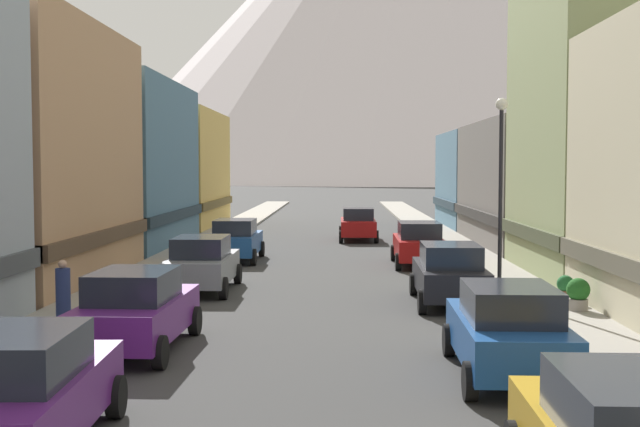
% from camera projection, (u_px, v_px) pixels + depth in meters
% --- Properties ---
extents(sidewalk_left, '(2.50, 100.00, 0.15)m').
position_uv_depth(sidewalk_left, '(200.00, 247.00, 39.64)').
color(sidewalk_left, gray).
rests_on(sidewalk_left, ground).
extents(sidewalk_right, '(2.50, 100.00, 0.15)m').
position_uv_depth(sidewalk_right, '(455.00, 247.00, 39.33)').
color(sidewalk_right, gray).
rests_on(sidewalk_right, ground).
extents(storefront_left_3, '(9.99, 12.60, 8.21)m').
position_uv_depth(storefront_left_3, '(80.00, 168.00, 40.19)').
color(storefront_left_3, slate).
rests_on(storefront_left_3, ground).
extents(storefront_left_4, '(8.16, 12.68, 7.62)m').
position_uv_depth(storefront_left_4, '(158.00, 172.00, 53.39)').
color(storefront_left_4, '#D8B259').
rests_on(storefront_left_4, ground).
extents(storefront_right_2, '(6.99, 8.87, 10.89)m').
position_uv_depth(storefront_right_2, '(625.00, 131.00, 28.95)').
color(storefront_right_2, '#8C9966').
rests_on(storefront_right_2, ground).
extents(storefront_right_3, '(8.77, 13.44, 6.25)m').
position_uv_depth(storefront_right_3, '(561.00, 186.00, 40.50)').
color(storefront_right_3, '#66605B').
rests_on(storefront_right_3, ground).
extents(storefront_right_4, '(9.50, 10.61, 6.22)m').
position_uv_depth(storefront_right_4, '(515.00, 182.00, 52.88)').
color(storefront_right_4, slate).
rests_on(storefront_right_4, ground).
extents(car_left_0, '(2.21, 4.47, 1.78)m').
position_uv_depth(car_left_0, '(19.00, 392.00, 11.10)').
color(car_left_0, '#591E72').
rests_on(car_left_0, ground).
extents(car_left_1, '(2.18, 4.45, 1.78)m').
position_uv_depth(car_left_1, '(136.00, 310.00, 17.51)').
color(car_left_1, '#591E72').
rests_on(car_left_1, ground).
extents(car_left_2, '(2.08, 4.41, 1.78)m').
position_uv_depth(car_left_2, '(202.00, 263.00, 25.89)').
color(car_left_2, slate).
rests_on(car_left_2, ground).
extents(car_left_3, '(2.08, 4.41, 1.78)m').
position_uv_depth(car_left_3, '(236.00, 240.00, 34.24)').
color(car_left_3, '#19478C').
rests_on(car_left_3, ground).
extents(car_right_1, '(2.16, 4.44, 1.78)m').
position_uv_depth(car_right_1, '(508.00, 330.00, 15.30)').
color(car_right_1, '#19478C').
rests_on(car_right_1, ground).
extents(car_right_2, '(2.13, 4.43, 1.78)m').
position_uv_depth(car_right_2, '(450.00, 274.00, 23.40)').
color(car_right_2, black).
rests_on(car_right_2, ground).
extents(car_right_3, '(2.10, 4.42, 1.78)m').
position_uv_depth(car_right_3, '(419.00, 244.00, 32.58)').
color(car_right_3, '#9E1111').
rests_on(car_right_3, ground).
extents(car_driving_0, '(2.06, 4.40, 1.78)m').
position_uv_depth(car_driving_0, '(358.00, 224.00, 43.71)').
color(car_driving_0, '#9E1111').
rests_on(car_driving_0, ground).
extents(potted_plant_1, '(0.62, 0.62, 0.87)m').
position_uv_depth(potted_plant_1, '(578.00, 294.00, 21.62)').
color(potted_plant_1, gray).
rests_on(potted_plant_1, sidewalk_right).
extents(potted_plant_2, '(0.48, 0.48, 0.78)m').
position_uv_depth(potted_plant_2, '(565.00, 288.00, 22.85)').
color(potted_plant_2, brown).
rests_on(potted_plant_2, sidewalk_right).
extents(pedestrian_0, '(0.36, 0.36, 1.55)m').
position_uv_depth(pedestrian_0, '(63.00, 293.00, 20.02)').
color(pedestrian_0, navy).
rests_on(pedestrian_0, sidewalk_left).
extents(streetlamp_right, '(0.36, 0.36, 5.86)m').
position_uv_depth(streetlamp_right, '(501.00, 167.00, 23.76)').
color(streetlamp_right, black).
rests_on(streetlamp_right, sidewalk_right).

